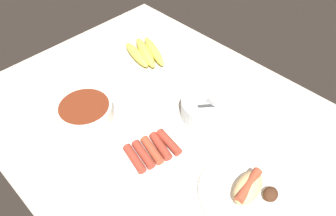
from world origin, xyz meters
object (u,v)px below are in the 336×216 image
at_px(bowl_coleslaw, 206,108).
at_px(bowl_chili, 85,111).
at_px(plate_hotdog_assembled, 248,191).
at_px(banana_bunch, 145,53).
at_px(plate_sausages, 152,152).

height_order(bowl_coleslaw, bowl_chili, bowl_coleslaw).
relative_size(plate_hotdog_assembled, bowl_coleslaw, 1.58).
relative_size(plate_hotdog_assembled, bowl_chili, 1.44).
relative_size(banana_bunch, bowl_coleslaw, 1.32).
bearing_deg(plate_sausages, bowl_coleslaw, 88.75).
relative_size(banana_bunch, plate_sausages, 0.95).
bearing_deg(plate_hotdog_assembled, bowl_coleslaw, 152.47).
distance_m(plate_hotdog_assembled, bowl_chili, 0.54).
xyz_separation_m(bowl_coleslaw, bowl_chili, (-0.26, -0.27, -0.01)).
xyz_separation_m(bowl_chili, plate_sausages, (0.26, 0.05, -0.02)).
xyz_separation_m(plate_hotdog_assembled, banana_bunch, (-0.62, 0.21, 0.00)).
bearing_deg(bowl_chili, plate_sausages, 10.43).
distance_m(banana_bunch, bowl_coleslaw, 0.37).
xyz_separation_m(banana_bunch, bowl_chili, (0.10, -0.34, 0.01)).
relative_size(banana_bunch, bowl_chili, 1.20).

